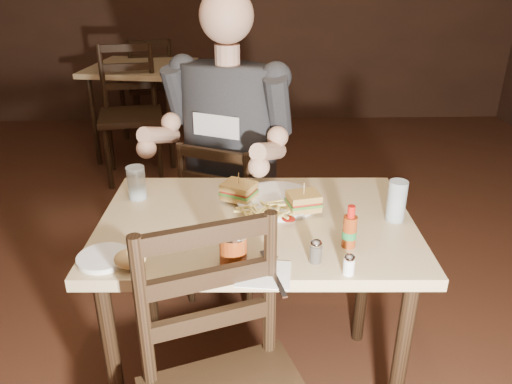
{
  "coord_description": "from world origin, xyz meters",
  "views": [
    {
      "loc": [
        0.19,
        -1.73,
        1.58
      ],
      "look_at": [
        0.24,
        -0.18,
        0.85
      ],
      "focal_mm": 35.0,
      "sensor_mm": 36.0,
      "label": 1
    }
  ],
  "objects_px": {
    "side_plate": "(104,259)",
    "syrup_dispenser": "(233,247)",
    "bg_chair_far": "(154,86)",
    "glass_left": "(137,183)",
    "glass_right": "(397,201)",
    "dinner_plate": "(277,201)",
    "diner": "(224,116)",
    "hot_sauce": "(350,226)",
    "bg_chair_near": "(131,116)",
    "main_table": "(256,243)",
    "bg_table": "(141,76)",
    "chair_far": "(232,219)"
  },
  "relations": [
    {
      "from": "side_plate",
      "to": "syrup_dispenser",
      "type": "bearing_deg",
      "value": -3.58
    },
    {
      "from": "bg_chair_far",
      "to": "glass_left",
      "type": "xyz_separation_m",
      "value": [
        0.45,
        -3.09,
        0.37
      ]
    },
    {
      "from": "glass_right",
      "to": "bg_chair_far",
      "type": "bearing_deg",
      "value": 112.29
    },
    {
      "from": "dinner_plate",
      "to": "diner",
      "type": "bearing_deg",
      "value": 112.51
    },
    {
      "from": "diner",
      "to": "hot_sauce",
      "type": "bearing_deg",
      "value": -38.27
    },
    {
      "from": "bg_chair_near",
      "to": "diner",
      "type": "relative_size",
      "value": 0.96
    },
    {
      "from": "main_table",
      "to": "glass_right",
      "type": "relative_size",
      "value": 7.59
    },
    {
      "from": "hot_sauce",
      "to": "syrup_dispenser",
      "type": "height_order",
      "value": "hot_sauce"
    },
    {
      "from": "bg_chair_far",
      "to": "syrup_dispenser",
      "type": "xyz_separation_m",
      "value": [
        0.8,
        -3.54,
        0.36
      ]
    },
    {
      "from": "bg_table",
      "to": "glass_left",
      "type": "relative_size",
      "value": 7.38
    },
    {
      "from": "chair_far",
      "to": "main_table",
      "type": "bearing_deg",
      "value": 123.25
    },
    {
      "from": "glass_left",
      "to": "syrup_dispenser",
      "type": "distance_m",
      "value": 0.57
    },
    {
      "from": "side_plate",
      "to": "chair_far",
      "type": "bearing_deg",
      "value": 67.91
    },
    {
      "from": "main_table",
      "to": "glass_left",
      "type": "relative_size",
      "value": 8.76
    },
    {
      "from": "hot_sauce",
      "to": "syrup_dispenser",
      "type": "xyz_separation_m",
      "value": [
        -0.35,
        -0.08,
        -0.01
      ]
    },
    {
      "from": "diner",
      "to": "side_plate",
      "type": "bearing_deg",
      "value": -87.24
    },
    {
      "from": "bg_chair_far",
      "to": "bg_chair_near",
      "type": "distance_m",
      "value": 1.1
    },
    {
      "from": "chair_far",
      "to": "glass_right",
      "type": "distance_m",
      "value": 0.97
    },
    {
      "from": "bg_table",
      "to": "bg_chair_near",
      "type": "distance_m",
      "value": 0.58
    },
    {
      "from": "hot_sauce",
      "to": "bg_chair_far",
      "type": "bearing_deg",
      "value": 108.53
    },
    {
      "from": "dinner_plate",
      "to": "glass_right",
      "type": "relative_size",
      "value": 2.03
    },
    {
      "from": "bg_chair_far",
      "to": "syrup_dispenser",
      "type": "relative_size",
      "value": 8.43
    },
    {
      "from": "chair_far",
      "to": "syrup_dispenser",
      "type": "height_order",
      "value": "syrup_dispenser"
    },
    {
      "from": "main_table",
      "to": "diner",
      "type": "bearing_deg",
      "value": 101.32
    },
    {
      "from": "glass_right",
      "to": "dinner_plate",
      "type": "bearing_deg",
      "value": 160.62
    },
    {
      "from": "syrup_dispenser",
      "to": "bg_chair_far",
      "type": "bearing_deg",
      "value": 104.51
    },
    {
      "from": "main_table",
      "to": "glass_left",
      "type": "bearing_deg",
      "value": 157.35
    },
    {
      "from": "diner",
      "to": "dinner_plate",
      "type": "distance_m",
      "value": 0.55
    },
    {
      "from": "bg_table",
      "to": "glass_right",
      "type": "bearing_deg",
      "value": -63.79
    },
    {
      "from": "glass_left",
      "to": "hot_sauce",
      "type": "bearing_deg",
      "value": -27.06
    },
    {
      "from": "bg_chair_near",
      "to": "diner",
      "type": "xyz_separation_m",
      "value": [
        0.76,
        -1.58,
        0.46
      ]
    },
    {
      "from": "glass_right",
      "to": "bg_table",
      "type": "bearing_deg",
      "value": 116.21
    },
    {
      "from": "diner",
      "to": "hot_sauce",
      "type": "relative_size",
      "value": 7.46
    },
    {
      "from": "bg_table",
      "to": "dinner_plate",
      "type": "distance_m",
      "value": 2.78
    },
    {
      "from": "side_plate",
      "to": "dinner_plate",
      "type": "bearing_deg",
      "value": 34.02
    },
    {
      "from": "bg_table",
      "to": "dinner_plate",
      "type": "xyz_separation_m",
      "value": [
        0.96,
        -2.61,
        0.1
      ]
    },
    {
      "from": "hot_sauce",
      "to": "syrup_dispenser",
      "type": "relative_size",
      "value": 1.27
    },
    {
      "from": "bg_chair_far",
      "to": "bg_chair_near",
      "type": "height_order",
      "value": "bg_chair_near"
    },
    {
      "from": "chair_far",
      "to": "dinner_plate",
      "type": "relative_size",
      "value": 2.93
    },
    {
      "from": "bg_chair_near",
      "to": "side_plate",
      "type": "bearing_deg",
      "value": -90.48
    },
    {
      "from": "bg_table",
      "to": "bg_chair_far",
      "type": "bearing_deg",
      "value": 90.0
    },
    {
      "from": "bg_table",
      "to": "glass_left",
      "type": "xyz_separation_m",
      "value": [
        0.45,
        -2.54,
        0.15
      ]
    },
    {
      "from": "bg_chair_far",
      "to": "glass_left",
      "type": "distance_m",
      "value": 3.15
    },
    {
      "from": "bg_chair_far",
      "to": "dinner_plate",
      "type": "height_order",
      "value": "bg_chair_far"
    },
    {
      "from": "chair_far",
      "to": "syrup_dispenser",
      "type": "xyz_separation_m",
      "value": [
        0.02,
        -0.91,
        0.4
      ]
    },
    {
      "from": "chair_far",
      "to": "bg_chair_near",
      "type": "relative_size",
      "value": 0.85
    },
    {
      "from": "chair_far",
      "to": "dinner_plate",
      "type": "xyz_separation_m",
      "value": [
        0.18,
        -0.53,
        0.35
      ]
    },
    {
      "from": "bg_chair_far",
      "to": "glass_left",
      "type": "bearing_deg",
      "value": 90.97
    },
    {
      "from": "bg_table",
      "to": "dinner_plate",
      "type": "height_order",
      "value": "dinner_plate"
    },
    {
      "from": "glass_left",
      "to": "hot_sauce",
      "type": "height_order",
      "value": "hot_sauce"
    }
  ]
}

